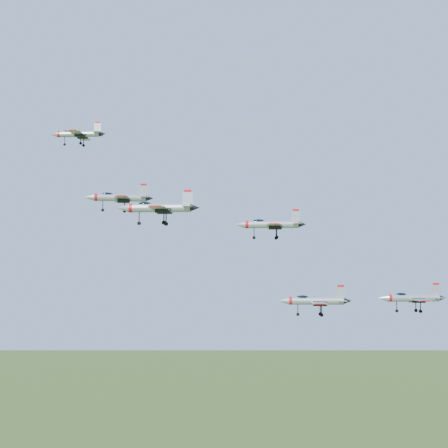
{
  "coord_description": "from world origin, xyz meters",
  "views": [
    {
      "loc": [
        1.98,
        -100.17,
        127.71
      ],
      "look_at": [
        4.29,
        -1.28,
        135.12
      ],
      "focal_mm": 50.0,
      "sensor_mm": 36.0,
      "label": 1
    }
  ],
  "objects": [
    {
      "name": "jet_lead",
      "position": [
        -22.93,
        15.67,
        153.3
      ],
      "size": [
        10.77,
        8.92,
        2.88
      ],
      "rotation": [
        0.0,
        0.0,
        -0.08
      ],
      "color": "#9CA2A8"
    },
    {
      "name": "jet_left_high",
      "position": [
        -12.76,
        -0.12,
        139.45
      ],
      "size": [
        11.15,
        9.32,
        2.98
      ],
      "rotation": [
        0.0,
        0.0,
        0.15
      ],
      "color": "#9CA2A8"
    },
    {
      "name": "jet_right_high",
      "position": [
        -4.64,
        -21.71,
        135.64
      ],
      "size": [
        10.63,
        8.8,
        2.84
      ],
      "rotation": [
        0.0,
        0.0,
        -0.08
      ],
      "color": "#9CA2A8"
    },
    {
      "name": "jet_left_low",
      "position": [
        12.45,
        7.88,
        135.78
      ],
      "size": [
        12.56,
        10.38,
        3.36
      ],
      "rotation": [
        0.0,
        0.0,
        -0.06
      ],
      "color": "#9CA2A8"
    },
    {
      "name": "jet_right_low",
      "position": [
        17.23,
        -8.96,
        123.34
      ],
      "size": [
        10.81,
        8.95,
        2.89
      ],
      "rotation": [
        0.0,
        0.0,
        -0.08
      ],
      "color": "#9CA2A8"
    },
    {
      "name": "jet_trail",
      "position": [
        34.41,
        -0.39,
        123.37
      ],
      "size": [
        11.23,
        9.24,
        3.01
      ],
      "rotation": [
        0.0,
        0.0,
        0.03
      ],
      "color": "#9CA2A8"
    }
  ]
}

